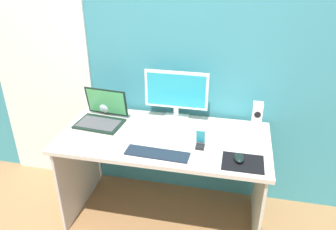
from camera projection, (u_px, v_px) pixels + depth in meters
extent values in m
plane|color=#986B42|center=(165.00, 215.00, 2.64)|extent=(8.00, 8.00, 0.00)
cube|color=teal|center=(176.00, 45.00, 2.41)|extent=(6.00, 0.04, 2.50)
cube|color=white|center=(42.00, 68.00, 2.69)|extent=(0.82, 0.02, 2.02)
cube|color=beige|center=(164.00, 138.00, 2.31)|extent=(1.43, 0.69, 0.03)
cube|color=beige|center=(79.00, 168.00, 2.60)|extent=(0.02, 0.65, 0.69)
cube|color=beige|center=(258.00, 192.00, 2.35)|extent=(0.02, 0.65, 0.69)
cube|color=white|center=(176.00, 118.00, 2.52)|extent=(0.18, 0.14, 0.01)
cylinder|color=white|center=(176.00, 112.00, 2.50)|extent=(0.04, 0.04, 0.09)
cube|color=white|center=(176.00, 90.00, 2.42)|extent=(0.46, 0.02, 0.28)
cube|color=#26A5BF|center=(176.00, 90.00, 2.41)|extent=(0.43, 0.00, 0.24)
cube|color=silver|center=(257.00, 115.00, 2.37)|extent=(0.07, 0.07, 0.19)
cylinder|color=black|center=(258.00, 115.00, 2.33)|extent=(0.04, 0.00, 0.04)
cube|color=black|center=(100.00, 124.00, 2.44)|extent=(0.35, 0.26, 0.02)
cube|color=#47474C|center=(99.00, 123.00, 2.43)|extent=(0.31, 0.20, 0.00)
cube|color=black|center=(106.00, 102.00, 2.50)|extent=(0.33, 0.07, 0.22)
cube|color=#4CB266|center=(106.00, 102.00, 2.50)|extent=(0.30, 0.06, 0.19)
sphere|color=silver|center=(108.00, 103.00, 2.59)|extent=(0.16, 0.16, 0.16)
cube|color=#182432|center=(157.00, 154.00, 2.10)|extent=(0.41, 0.13, 0.01)
cube|color=black|center=(243.00, 163.00, 2.02)|extent=(0.25, 0.20, 0.00)
ellipsoid|color=black|center=(239.00, 158.00, 2.03)|extent=(0.07, 0.11, 0.04)
cube|color=black|center=(200.00, 147.00, 2.16)|extent=(0.06, 0.06, 0.02)
cube|color=white|center=(201.00, 137.00, 2.15)|extent=(0.06, 0.04, 0.12)
cube|color=#26A5BF|center=(201.00, 137.00, 2.14)|extent=(0.05, 0.03, 0.10)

